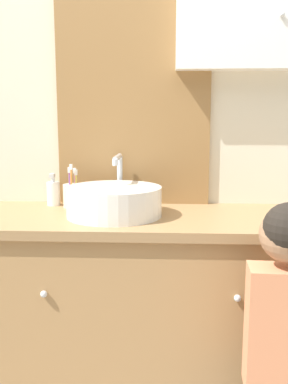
% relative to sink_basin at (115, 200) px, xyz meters
% --- Properties ---
extents(wall_back, '(3.20, 0.18, 2.50)m').
position_rel_sink_basin_xyz_m(wall_back, '(0.13, 0.28, 0.44)').
color(wall_back, beige).
rests_on(wall_back, ground_plane).
extents(vanity_counter, '(1.46, 0.51, 0.79)m').
position_rel_sink_basin_xyz_m(vanity_counter, '(0.11, 0.01, -0.45)').
color(vanity_counter, '#A37A4C').
rests_on(vanity_counter, ground_plane).
extents(sink_basin, '(0.36, 0.42, 0.22)m').
position_rel_sink_basin_xyz_m(sink_basin, '(0.00, 0.00, 0.00)').
color(sink_basin, white).
rests_on(sink_basin, vanity_counter).
extents(toothbrush_holder, '(0.08, 0.08, 0.18)m').
position_rel_sink_basin_xyz_m(toothbrush_holder, '(-0.19, 0.14, -0.01)').
color(toothbrush_holder, beige).
rests_on(toothbrush_holder, vanity_counter).
extents(soap_dispenser, '(0.05, 0.05, 0.14)m').
position_rel_sink_basin_xyz_m(soap_dispenser, '(-0.29, 0.18, -0.01)').
color(soap_dispenser, white).
rests_on(soap_dispenser, vanity_counter).
extents(child_figure, '(0.22, 0.45, 0.93)m').
position_rel_sink_basin_xyz_m(child_figure, '(0.54, -0.41, -0.31)').
color(child_figure, slate).
rests_on(child_figure, ground_plane).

